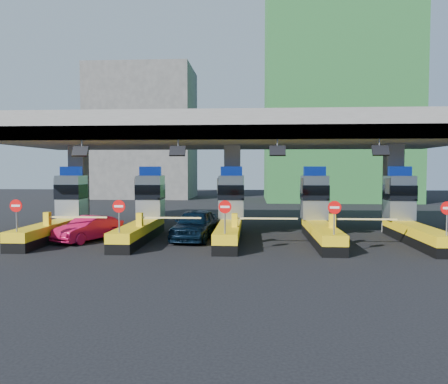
{
  "coord_description": "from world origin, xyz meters",
  "views": [
    {
      "loc": [
        1.23,
        -24.69,
        3.99
      ],
      "look_at": [
        -0.34,
        0.0,
        2.7
      ],
      "focal_mm": 35.0,
      "sensor_mm": 36.0,
      "label": 1
    }
  ],
  "objects": [
    {
      "name": "red_car",
      "position": [
        -7.82,
        -1.12,
        0.69
      ],
      "size": [
        3.09,
        4.41,
        1.38
      ],
      "primitive_type": "imported",
      "rotation": [
        0.0,
        0.0,
        -0.44
      ],
      "color": "#B60E3D",
      "rests_on": "ground"
    },
    {
      "name": "toll_canopy",
      "position": [
        0.0,
        2.87,
        6.13
      ],
      "size": [
        28.0,
        12.09,
        7.0
      ],
      "color": "slate",
      "rests_on": "ground"
    },
    {
      "name": "toll_lane_center",
      "position": [
        0.0,
        0.28,
        1.4
      ],
      "size": [
        4.43,
        8.0,
        4.16
      ],
      "color": "black",
      "rests_on": "ground"
    },
    {
      "name": "van",
      "position": [
        -1.95,
        -0.27,
        0.86
      ],
      "size": [
        2.62,
        5.27,
        1.73
      ],
      "primitive_type": "imported",
      "rotation": [
        0.0,
        0.0,
        -0.12
      ],
      "color": "black",
      "rests_on": "ground"
    },
    {
      "name": "toll_lane_right",
      "position": [
        5.0,
        0.28,
        1.4
      ],
      "size": [
        4.43,
        8.0,
        4.16
      ],
      "color": "black",
      "rests_on": "ground"
    },
    {
      "name": "toll_lane_left",
      "position": [
        -5.0,
        0.28,
        1.4
      ],
      "size": [
        4.43,
        8.0,
        4.16
      ],
      "color": "black",
      "rests_on": "ground"
    },
    {
      "name": "bg_building_scaffold",
      "position": [
        12.0,
        32.0,
        14.0
      ],
      "size": [
        18.0,
        12.0,
        28.0
      ],
      "primitive_type": "cube",
      "color": "#1E5926",
      "rests_on": "ground"
    },
    {
      "name": "bg_building_concrete",
      "position": [
        -14.0,
        36.0,
        9.0
      ],
      "size": [
        14.0,
        10.0,
        18.0
      ],
      "primitive_type": "cube",
      "color": "#4C4C49",
      "rests_on": "ground"
    },
    {
      "name": "toll_lane_far_right",
      "position": [
        10.0,
        0.28,
        1.4
      ],
      "size": [
        4.43,
        8.0,
        4.16
      ],
      "color": "black",
      "rests_on": "ground"
    },
    {
      "name": "toll_lane_far_left",
      "position": [
        -10.0,
        0.28,
        1.4
      ],
      "size": [
        4.43,
        8.0,
        4.16
      ],
      "color": "black",
      "rests_on": "ground"
    },
    {
      "name": "ground",
      "position": [
        0.0,
        0.0,
        0.0
      ],
      "size": [
        120.0,
        120.0,
        0.0
      ],
      "primitive_type": "plane",
      "color": "black",
      "rests_on": "ground"
    }
  ]
}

